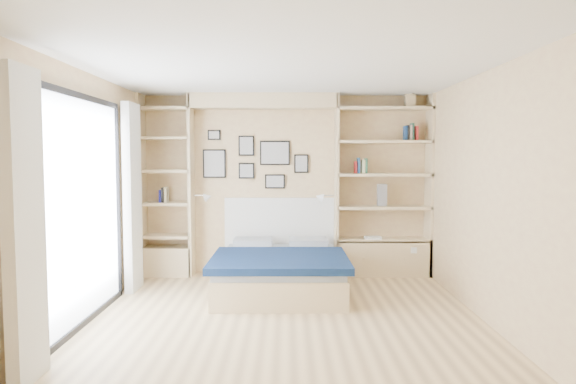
{
  "coord_description": "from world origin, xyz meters",
  "views": [
    {
      "loc": [
        0.02,
        -4.98,
        1.65
      ],
      "look_at": [
        0.03,
        0.9,
        1.24
      ],
      "focal_mm": 32.0,
      "sensor_mm": 36.0,
      "label": 1
    }
  ],
  "objects": [
    {
      "name": "ground",
      "position": [
        0.0,
        0.0,
        0.0
      ],
      "size": [
        4.5,
        4.5,
        0.0
      ],
      "primitive_type": "plane",
      "color": "#E0BF85",
      "rests_on": "ground"
    },
    {
      "name": "room_shell",
      "position": [
        -0.39,
        1.52,
        1.08
      ],
      "size": [
        4.5,
        4.5,
        4.5
      ],
      "color": "#DBBF82",
      "rests_on": "ground"
    },
    {
      "name": "bed",
      "position": [
        -0.07,
        1.26,
        0.26
      ],
      "size": [
        1.59,
        1.96,
        1.07
      ],
      "color": "#CEB687",
      "rests_on": "ground"
    },
    {
      "name": "photo_gallery",
      "position": [
        -0.45,
        2.22,
        1.6
      ],
      "size": [
        1.48,
        0.02,
        0.82
      ],
      "color": "black",
      "rests_on": "ground"
    },
    {
      "name": "reading_lamps",
      "position": [
        -0.3,
        2.0,
        1.1
      ],
      "size": [
        1.92,
        0.12,
        0.15
      ],
      "color": "silver",
      "rests_on": "ground"
    },
    {
      "name": "shelf_decor",
      "position": [
        1.1,
        2.07,
        1.69
      ],
      "size": [
        3.53,
        0.23,
        2.03
      ],
      "color": "#A51E1E",
      "rests_on": "ground"
    }
  ]
}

